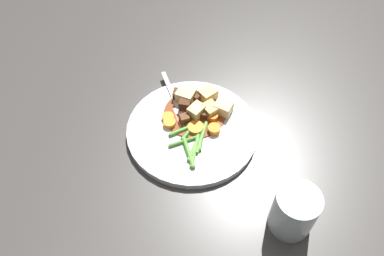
# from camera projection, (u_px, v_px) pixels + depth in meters

# --- Properties ---
(ground_plane) EXTENTS (3.00, 3.00, 0.00)m
(ground_plane) POSITION_uv_depth(u_px,v_px,m) (192.00, 132.00, 0.81)
(ground_plane) COLOR #423F3D
(dinner_plate) EXTENTS (0.27, 0.27, 0.02)m
(dinner_plate) POSITION_uv_depth(u_px,v_px,m) (192.00, 130.00, 0.80)
(dinner_plate) COLOR white
(dinner_plate) RESTS_ON ground_plane
(stew_sauce) EXTENTS (0.13, 0.13, 0.00)m
(stew_sauce) POSITION_uv_depth(u_px,v_px,m) (195.00, 114.00, 0.82)
(stew_sauce) COLOR brown
(stew_sauce) RESTS_ON dinner_plate
(carrot_slice_0) EXTENTS (0.03, 0.03, 0.01)m
(carrot_slice_0) POSITION_uv_depth(u_px,v_px,m) (214.00, 129.00, 0.78)
(carrot_slice_0) COLOR orange
(carrot_slice_0) RESTS_ON dinner_plate
(carrot_slice_1) EXTENTS (0.03, 0.03, 0.01)m
(carrot_slice_1) POSITION_uv_depth(u_px,v_px,m) (170.00, 123.00, 0.79)
(carrot_slice_1) COLOR orange
(carrot_slice_1) RESTS_ON dinner_plate
(carrot_slice_2) EXTENTS (0.05, 0.05, 0.01)m
(carrot_slice_2) POSITION_uv_depth(u_px,v_px,m) (195.00, 130.00, 0.78)
(carrot_slice_2) COLOR orange
(carrot_slice_2) RESTS_ON dinner_plate
(carrot_slice_3) EXTENTS (0.04, 0.04, 0.01)m
(carrot_slice_3) POSITION_uv_depth(u_px,v_px,m) (167.00, 119.00, 0.80)
(carrot_slice_3) COLOR orange
(carrot_slice_3) RESTS_ON dinner_plate
(carrot_slice_4) EXTENTS (0.04, 0.04, 0.01)m
(carrot_slice_4) POSITION_uv_depth(u_px,v_px,m) (212.00, 116.00, 0.80)
(carrot_slice_4) COLOR orange
(carrot_slice_4) RESTS_ON dinner_plate
(potato_chunk_0) EXTENTS (0.04, 0.03, 0.03)m
(potato_chunk_0) POSITION_uv_depth(u_px,v_px,m) (196.00, 112.00, 0.80)
(potato_chunk_0) COLOR #EAD68C
(potato_chunk_0) RESTS_ON dinner_plate
(potato_chunk_1) EXTENTS (0.03, 0.04, 0.03)m
(potato_chunk_1) POSITION_uv_depth(u_px,v_px,m) (223.00, 108.00, 0.81)
(potato_chunk_1) COLOR #EAD68C
(potato_chunk_1) RESTS_ON dinner_plate
(potato_chunk_2) EXTENTS (0.04, 0.04, 0.03)m
(potato_chunk_2) POSITION_uv_depth(u_px,v_px,m) (208.00, 95.00, 0.84)
(potato_chunk_2) COLOR #E5CC7A
(potato_chunk_2) RESTS_ON dinner_plate
(potato_chunk_3) EXTENTS (0.03, 0.04, 0.03)m
(potato_chunk_3) POSITION_uv_depth(u_px,v_px,m) (186.00, 96.00, 0.83)
(potato_chunk_3) COLOR #EAD68C
(potato_chunk_3) RESTS_ON dinner_plate
(potato_chunk_4) EXTENTS (0.04, 0.04, 0.03)m
(potato_chunk_4) POSITION_uv_depth(u_px,v_px,m) (210.00, 110.00, 0.81)
(potato_chunk_4) COLOR #DBBC6B
(potato_chunk_4) RESTS_ON dinner_plate
(meat_chunk_0) EXTENTS (0.02, 0.03, 0.02)m
(meat_chunk_0) POSITION_uv_depth(u_px,v_px,m) (195.00, 97.00, 0.83)
(meat_chunk_0) COLOR #4C2B19
(meat_chunk_0) RESTS_ON dinner_plate
(meat_chunk_1) EXTENTS (0.03, 0.03, 0.02)m
(meat_chunk_1) POSITION_uv_depth(u_px,v_px,m) (185.00, 119.00, 0.80)
(meat_chunk_1) COLOR brown
(meat_chunk_1) RESTS_ON dinner_plate
(meat_chunk_2) EXTENTS (0.03, 0.03, 0.03)m
(meat_chunk_2) POSITION_uv_depth(u_px,v_px,m) (185.00, 104.00, 0.82)
(meat_chunk_2) COLOR #4C2B19
(meat_chunk_2) RESTS_ON dinner_plate
(meat_chunk_3) EXTENTS (0.03, 0.03, 0.02)m
(meat_chunk_3) POSITION_uv_depth(u_px,v_px,m) (178.00, 95.00, 0.84)
(meat_chunk_3) COLOR #4C2B19
(meat_chunk_3) RESTS_ON dinner_plate
(meat_chunk_4) EXTENTS (0.03, 0.03, 0.02)m
(meat_chunk_4) POSITION_uv_depth(u_px,v_px,m) (204.00, 114.00, 0.81)
(meat_chunk_4) COLOR #56331E
(meat_chunk_4) RESTS_ON dinner_plate
(green_bean_0) EXTENTS (0.05, 0.01, 0.01)m
(green_bean_0) POSITION_uv_depth(u_px,v_px,m) (193.00, 150.00, 0.75)
(green_bean_0) COLOR #66AD42
(green_bean_0) RESTS_ON dinner_plate
(green_bean_1) EXTENTS (0.06, 0.01, 0.01)m
(green_bean_1) POSITION_uv_depth(u_px,v_px,m) (189.00, 130.00, 0.79)
(green_bean_1) COLOR #4C8E33
(green_bean_1) RESTS_ON dinner_plate
(green_bean_2) EXTENTS (0.06, 0.06, 0.01)m
(green_bean_2) POSITION_uv_depth(u_px,v_px,m) (188.00, 153.00, 0.75)
(green_bean_2) COLOR #599E38
(green_bean_2) RESTS_ON dinner_plate
(green_bean_3) EXTENTS (0.05, 0.04, 0.01)m
(green_bean_3) POSITION_uv_depth(u_px,v_px,m) (183.00, 130.00, 0.79)
(green_bean_3) COLOR #599E38
(green_bean_3) RESTS_ON dinner_plate
(green_bean_4) EXTENTS (0.08, 0.02, 0.01)m
(green_bean_4) POSITION_uv_depth(u_px,v_px,m) (202.00, 137.00, 0.77)
(green_bean_4) COLOR #66AD42
(green_bean_4) RESTS_ON dinner_plate
(green_bean_5) EXTENTS (0.05, 0.02, 0.01)m
(green_bean_5) POSITION_uv_depth(u_px,v_px,m) (201.00, 139.00, 0.77)
(green_bean_5) COLOR #4C8E33
(green_bean_5) RESTS_ON dinner_plate
(green_bean_6) EXTENTS (0.05, 0.05, 0.01)m
(green_bean_6) POSITION_uv_depth(u_px,v_px,m) (183.00, 142.00, 0.77)
(green_bean_6) COLOR #4C8E33
(green_bean_6) RESTS_ON dinner_plate
(green_bean_7) EXTENTS (0.08, 0.03, 0.01)m
(green_bean_7) POSITION_uv_depth(u_px,v_px,m) (195.00, 149.00, 0.76)
(green_bean_7) COLOR #66AD42
(green_bean_7) RESTS_ON dinner_plate
(fork) EXTENTS (0.14, 0.13, 0.00)m
(fork) POSITION_uv_depth(u_px,v_px,m) (175.00, 101.00, 0.84)
(fork) COLOR silver
(fork) RESTS_ON dinner_plate
(water_glass) EXTENTS (0.08, 0.08, 0.09)m
(water_glass) POSITION_uv_depth(u_px,v_px,m) (294.00, 211.00, 0.64)
(water_glass) COLOR silver
(water_glass) RESTS_ON ground_plane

